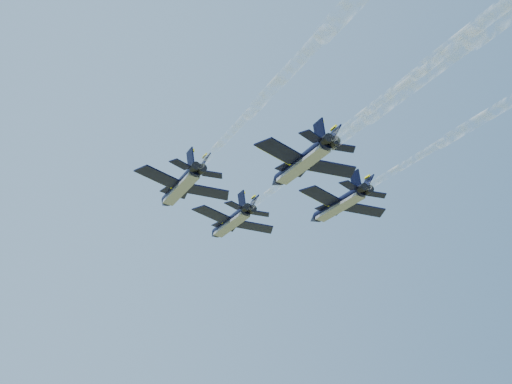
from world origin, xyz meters
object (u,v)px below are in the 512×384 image
object	(u,v)px
jet_lead	(231,222)
jet_right	(339,205)
jet_slot	(301,163)
jet_left	(181,187)

from	to	relation	value
jet_lead	jet_right	xyz separation A→B (m)	(11.20, -12.59, 0.00)
jet_lead	jet_slot	distance (m)	24.58
jet_lead	jet_right	size ratio (longest dim) A/B	1.00
jet_left	jet_slot	distance (m)	16.84
jet_right	jet_left	bearing A→B (deg)	175.92
jet_right	jet_slot	size ratio (longest dim) A/B	1.00
jet_left	jet_right	size ratio (longest dim) A/B	1.00
jet_slot	jet_left	bearing A→B (deg)	128.88
jet_right	jet_slot	bearing A→B (deg)	-134.49
jet_lead	jet_right	world-z (taller)	same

